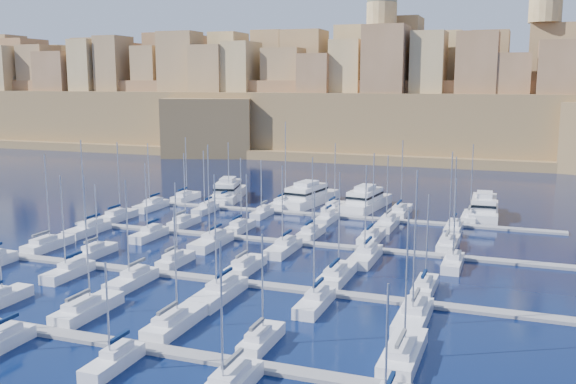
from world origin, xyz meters
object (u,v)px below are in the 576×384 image
at_px(motor_yacht_b, 308,196).
at_px(motor_yacht_c, 366,201).
at_px(sailboat_2, 87,309).
at_px(sailboat_4, 261,340).
at_px(motor_yacht_d, 484,208).
at_px(motor_yacht_a, 228,192).

xyz_separation_m(motor_yacht_b, motor_yacht_c, (12.80, -0.75, -0.00)).
height_order(sailboat_2, sailboat_4, sailboat_2).
bearing_deg(motor_yacht_d, sailboat_2, -118.77).
xyz_separation_m(sailboat_2, motor_yacht_c, (15.21, 70.09, 0.96)).
height_order(motor_yacht_b, motor_yacht_c, same).
bearing_deg(motor_yacht_b, motor_yacht_a, -177.19).
distance_m(motor_yacht_c, motor_yacht_d, 23.20).
xyz_separation_m(motor_yacht_c, motor_yacht_d, (23.19, -0.16, 0.00)).
height_order(sailboat_2, motor_yacht_b, sailboat_2).
bearing_deg(motor_yacht_a, motor_yacht_d, -0.02).
distance_m(motor_yacht_a, motor_yacht_b, 18.20).
bearing_deg(motor_yacht_b, motor_yacht_c, -3.37).
distance_m(motor_yacht_b, motor_yacht_c, 12.82).
xyz_separation_m(motor_yacht_a, motor_yacht_d, (54.17, -0.02, 0.00)).
height_order(motor_yacht_b, motor_yacht_d, same).
relative_size(sailboat_4, motor_yacht_a, 0.65).
distance_m(sailboat_4, motor_yacht_b, 74.49).
distance_m(sailboat_4, motor_yacht_d, 73.05).
bearing_deg(sailboat_2, motor_yacht_d, 61.23).
xyz_separation_m(motor_yacht_a, motor_yacht_b, (18.18, 0.89, 0.00)).
distance_m(sailboat_2, motor_yacht_a, 71.72).
bearing_deg(motor_yacht_c, sailboat_4, -84.93).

